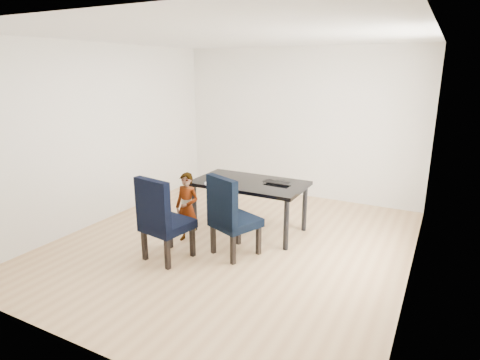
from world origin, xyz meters
The scene contains 14 objects.
floor centered at (0.00, 0.00, -0.01)m, with size 4.50×5.00×0.01m, color tan.
ceiling centered at (0.00, 0.00, 2.71)m, with size 4.50×5.00×0.01m, color white.
wall_back centered at (0.00, 2.50, 1.35)m, with size 4.50×0.01×2.70m, color white.
wall_front centered at (0.00, -2.50, 1.35)m, with size 4.50×0.01×2.70m, color silver.
wall_left centered at (-2.25, 0.00, 1.35)m, with size 0.01×5.00×2.70m, color white.
wall_right centered at (2.25, 0.00, 1.35)m, with size 0.01×5.00×2.70m, color white.
dining_table centered at (0.00, 0.50, 0.38)m, with size 1.60×0.90×0.75m, color black.
chair_left centered at (-0.50, -0.78, 0.54)m, with size 0.52×0.54×1.08m, color black.
chair_right centered at (0.19, -0.28, 0.53)m, with size 0.51×0.53×1.07m, color black.
child centered at (-0.59, -0.24, 0.49)m, with size 0.36×0.23×0.98m, color orange.
plate centered at (-0.40, 0.17, 0.76)m, with size 0.27×0.27×0.02m, color silver.
sandwich centered at (-0.39, 0.18, 0.79)m, with size 0.14×0.07×0.06m, color #BE8644.
laptop centered at (0.39, 0.64, 0.76)m, with size 0.36×0.23×0.03m, color black.
cable_tangle centered at (0.28, 0.51, 0.75)m, with size 0.15×0.15×0.01m, color black.
Camera 1 is at (2.45, -4.48, 2.33)m, focal length 30.00 mm.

